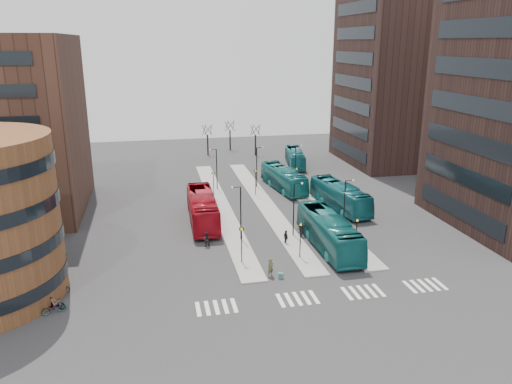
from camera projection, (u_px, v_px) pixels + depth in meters
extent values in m
plane|color=#2A2A2C|center=(324.00, 322.00, 39.18)|extent=(160.00, 160.00, 0.00)
cube|color=gray|center=(221.00, 206.00, 66.48)|extent=(2.50, 45.00, 0.15)
cube|color=gray|center=(264.00, 203.00, 67.66)|extent=(2.50, 45.00, 0.15)
cube|color=gray|center=(307.00, 201.00, 68.84)|extent=(2.50, 45.00, 0.15)
cube|color=navy|center=(281.00, 276.00, 46.35)|extent=(0.53, 0.47, 0.55)
imported|color=#A20C19|center=(202.00, 208.00, 60.27)|extent=(3.34, 13.11, 3.63)
imported|color=#125B5C|center=(329.00, 232.00, 52.84)|extent=(3.21, 13.14, 3.65)
imported|color=#146767|center=(284.00, 178.00, 73.98)|extent=(4.43, 12.25, 3.34)
imported|color=#145E65|center=(340.00, 196.00, 65.42)|extent=(4.55, 12.49, 3.40)
imported|color=#16646E|center=(295.00, 158.00, 88.00)|extent=(4.20, 10.89, 2.96)
imported|color=#4D4C2E|center=(271.00, 267.00, 46.52)|extent=(0.80, 0.70, 1.85)
imported|color=black|center=(206.00, 239.00, 53.41)|extent=(0.88, 0.73, 1.65)
imported|color=black|center=(286.00, 237.00, 53.98)|extent=(0.58, 1.01, 1.62)
imported|color=black|center=(301.00, 230.00, 56.16)|extent=(1.16, 1.17, 1.62)
imported|color=gray|center=(54.00, 308.00, 40.26)|extent=(1.97, 1.19, 0.98)
imported|color=gray|center=(55.00, 303.00, 40.91)|extent=(1.79, 1.05, 1.04)
imported|color=gray|center=(61.00, 287.00, 43.86)|extent=(1.76, 1.23, 0.88)
cube|color=silver|center=(198.00, 309.00, 41.05)|extent=(0.35, 2.40, 0.01)
cube|color=silver|center=(207.00, 308.00, 41.20)|extent=(0.35, 2.40, 0.01)
cube|color=silver|center=(216.00, 307.00, 41.35)|extent=(0.35, 2.40, 0.01)
cube|color=silver|center=(225.00, 306.00, 41.50)|extent=(0.35, 2.40, 0.01)
cube|color=silver|center=(234.00, 305.00, 41.64)|extent=(0.35, 2.40, 0.01)
cube|color=silver|center=(280.00, 300.00, 42.43)|extent=(0.35, 2.40, 0.01)
cube|color=silver|center=(289.00, 300.00, 42.58)|extent=(0.35, 2.40, 0.01)
cube|color=silver|center=(297.00, 299.00, 42.73)|extent=(0.35, 2.40, 0.01)
cube|color=silver|center=(306.00, 298.00, 42.87)|extent=(0.35, 2.40, 0.01)
cube|color=silver|center=(314.00, 297.00, 43.02)|extent=(0.35, 2.40, 0.01)
cube|color=silver|center=(347.00, 293.00, 43.61)|extent=(0.35, 2.40, 0.01)
cube|color=silver|center=(355.00, 293.00, 43.76)|extent=(0.35, 2.40, 0.01)
cube|color=silver|center=(363.00, 292.00, 43.90)|extent=(0.35, 2.40, 0.01)
cube|color=silver|center=(371.00, 291.00, 44.05)|extent=(0.35, 2.40, 0.01)
cube|color=silver|center=(379.00, 290.00, 44.20)|extent=(0.35, 2.40, 0.01)
cube|color=silver|center=(410.00, 287.00, 44.79)|extent=(0.35, 2.40, 0.01)
cube|color=silver|center=(417.00, 286.00, 44.94)|extent=(0.35, 2.40, 0.01)
cube|color=silver|center=(425.00, 285.00, 45.08)|extent=(0.35, 2.40, 0.01)
cube|color=silver|center=(432.00, 284.00, 45.23)|extent=(0.35, 2.40, 0.01)
cube|color=silver|center=(440.00, 284.00, 45.38)|extent=(0.35, 2.40, 0.01)
cube|color=black|center=(459.00, 209.00, 57.76)|extent=(0.12, 16.00, 2.00)
cube|color=black|center=(463.00, 176.00, 56.60)|extent=(0.12, 16.00, 2.00)
cube|color=black|center=(467.00, 141.00, 55.45)|extent=(0.12, 16.00, 2.00)
cube|color=black|center=(472.00, 105.00, 54.29)|extent=(0.12, 16.00, 2.00)
cube|color=black|center=(477.00, 67.00, 53.14)|extent=(0.12, 16.00, 2.00)
cube|color=black|center=(481.00, 28.00, 51.98)|extent=(0.12, 16.00, 2.00)
cube|color=#311F1B|center=(405.00, 78.00, 87.98)|extent=(20.00, 20.00, 30.00)
cube|color=black|center=(348.00, 150.00, 89.62)|extent=(0.12, 16.00, 2.00)
cube|color=black|center=(349.00, 128.00, 88.46)|extent=(0.12, 16.00, 2.00)
cube|color=black|center=(350.00, 105.00, 87.31)|extent=(0.12, 16.00, 2.00)
cube|color=black|center=(352.00, 82.00, 86.15)|extent=(0.12, 16.00, 2.00)
cube|color=black|center=(353.00, 58.00, 85.00)|extent=(0.12, 16.00, 2.00)
cube|color=black|center=(354.00, 33.00, 83.84)|extent=(0.12, 16.00, 2.00)
cube|color=black|center=(356.00, 8.00, 82.69)|extent=(0.12, 16.00, 2.00)
cylinder|color=black|center=(242.00, 246.00, 49.01)|extent=(0.10, 0.10, 3.50)
cube|color=black|center=(241.00, 229.00, 48.50)|extent=(0.45, 0.10, 0.30)
cube|color=yellow|center=(242.00, 229.00, 48.44)|extent=(0.20, 0.02, 0.20)
cylinder|color=black|center=(214.00, 185.00, 69.62)|extent=(0.10, 0.10, 3.50)
cube|color=black|center=(213.00, 173.00, 69.12)|extent=(0.45, 0.10, 0.30)
cube|color=yellow|center=(213.00, 173.00, 69.06)|extent=(0.20, 0.02, 0.20)
cylinder|color=black|center=(300.00, 241.00, 50.19)|extent=(0.10, 0.10, 3.50)
cube|color=black|center=(301.00, 225.00, 49.68)|extent=(0.45, 0.10, 0.30)
cube|color=yellow|center=(301.00, 225.00, 49.62)|extent=(0.20, 0.02, 0.20)
cylinder|color=black|center=(256.00, 183.00, 70.80)|extent=(0.10, 0.10, 3.50)
cube|color=black|center=(256.00, 171.00, 70.29)|extent=(0.45, 0.10, 0.30)
cube|color=yellow|center=(256.00, 171.00, 70.24)|extent=(0.20, 0.02, 0.20)
cylinder|color=black|center=(356.00, 236.00, 51.36)|extent=(0.10, 0.10, 3.50)
cube|color=black|center=(357.00, 220.00, 50.86)|extent=(0.45, 0.10, 0.30)
cube|color=yellow|center=(357.00, 221.00, 50.80)|extent=(0.20, 0.02, 0.20)
cylinder|color=black|center=(296.00, 181.00, 71.98)|extent=(0.10, 0.10, 3.50)
cube|color=black|center=(296.00, 169.00, 71.47)|extent=(0.45, 0.10, 0.30)
cube|color=yellow|center=(297.00, 169.00, 71.42)|extent=(0.20, 0.02, 0.20)
cylinder|color=black|center=(241.00, 213.00, 54.46)|extent=(0.14, 0.14, 6.00)
cylinder|color=black|center=(236.00, 187.00, 53.51)|extent=(0.90, 0.08, 0.08)
sphere|color=silver|center=(232.00, 187.00, 53.42)|extent=(0.24, 0.24, 0.24)
cylinder|color=black|center=(217.00, 169.00, 73.20)|extent=(0.14, 0.14, 6.00)
cylinder|color=black|center=(213.00, 149.00, 72.25)|extent=(0.90, 0.08, 0.08)
sphere|color=silver|center=(210.00, 150.00, 72.16)|extent=(0.24, 0.24, 0.24)
cylinder|color=black|center=(294.00, 210.00, 55.64)|extent=(0.14, 0.14, 6.00)
cylinder|color=black|center=(298.00, 184.00, 54.87)|extent=(0.90, 0.08, 0.08)
sphere|color=silver|center=(302.00, 183.00, 54.95)|extent=(0.24, 0.24, 0.24)
cylinder|color=black|center=(257.00, 167.00, 74.38)|extent=(0.14, 0.14, 6.00)
cylinder|color=black|center=(260.00, 148.00, 73.61)|extent=(0.90, 0.08, 0.08)
sphere|color=silver|center=(263.00, 147.00, 73.69)|extent=(0.24, 0.24, 0.24)
cylinder|color=black|center=(344.00, 206.00, 56.82)|extent=(0.14, 0.14, 6.00)
cylinder|color=black|center=(349.00, 181.00, 56.04)|extent=(0.90, 0.08, 0.08)
sphere|color=silver|center=(353.00, 180.00, 56.13)|extent=(0.24, 0.24, 0.24)
cylinder|color=black|center=(295.00, 165.00, 75.56)|extent=(0.14, 0.14, 6.00)
cylinder|color=black|center=(299.00, 146.00, 74.78)|extent=(0.90, 0.08, 0.08)
sphere|color=silver|center=(302.00, 146.00, 74.87)|extent=(0.24, 0.24, 0.24)
cylinder|color=black|center=(208.00, 145.00, 96.30)|extent=(0.30, 0.30, 4.00)
cylinder|color=black|center=(211.00, 130.00, 95.60)|extent=(0.10, 1.56, 1.95)
cylinder|color=black|center=(208.00, 130.00, 96.13)|extent=(1.48, 0.59, 1.97)
cylinder|color=black|center=(204.00, 130.00, 95.74)|extent=(0.90, 1.31, 1.99)
cylinder|color=black|center=(205.00, 131.00, 94.97)|extent=(0.89, 1.31, 1.99)
cylinder|color=black|center=(209.00, 131.00, 94.88)|extent=(1.48, 0.58, 1.97)
cylinder|color=black|center=(230.00, 140.00, 101.03)|extent=(0.30, 0.30, 4.00)
cylinder|color=black|center=(233.00, 126.00, 100.33)|extent=(0.10, 1.56, 1.95)
cylinder|color=black|center=(230.00, 125.00, 100.86)|extent=(1.48, 0.59, 1.97)
cylinder|color=black|center=(227.00, 126.00, 100.47)|extent=(0.90, 1.31, 1.99)
cylinder|color=black|center=(227.00, 126.00, 99.70)|extent=(0.89, 1.31, 1.99)
cylinder|color=black|center=(231.00, 126.00, 99.61)|extent=(1.48, 0.58, 1.97)
cylinder|color=black|center=(255.00, 145.00, 96.19)|extent=(0.30, 0.30, 4.00)
cylinder|color=black|center=(259.00, 130.00, 95.50)|extent=(0.10, 1.56, 1.95)
cylinder|color=black|center=(256.00, 130.00, 96.02)|extent=(1.48, 0.59, 1.97)
cylinder|color=black|center=(252.00, 130.00, 95.63)|extent=(0.90, 1.31, 1.99)
cylinder|color=black|center=(253.00, 131.00, 94.86)|extent=(0.89, 1.31, 1.99)
cylinder|color=black|center=(257.00, 131.00, 94.78)|extent=(1.48, 0.58, 1.97)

